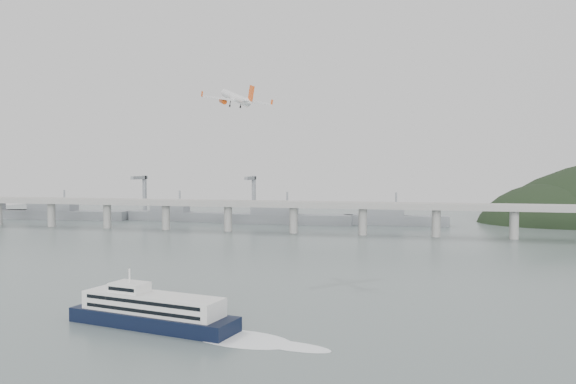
# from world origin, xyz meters

# --- Properties ---
(ground) EXTENTS (900.00, 900.00, 0.00)m
(ground) POSITION_xyz_m (0.00, 0.00, 0.00)
(ground) COLOR slate
(ground) RESTS_ON ground
(bridge) EXTENTS (800.00, 22.00, 23.90)m
(bridge) POSITION_xyz_m (-1.15, 200.00, 17.65)
(bridge) COLOR #969693
(bridge) RESTS_ON ground
(distant_fleet) EXTENTS (453.00, 60.90, 40.00)m
(distant_fleet) POSITION_xyz_m (-155.36, 265.08, 6.22)
(distant_fleet) COLOR gray
(distant_fleet) RESTS_ON ground
(ferry) EXTENTS (87.32, 27.99, 16.60)m
(ferry) POSITION_xyz_m (-17.99, -43.88, 4.50)
(ferry) COLOR black
(ferry) RESTS_ON ground
(airliner) EXTENTS (31.31, 33.41, 13.77)m
(airliner) POSITION_xyz_m (-27.74, 63.95, 80.63)
(airliner) COLOR white
(airliner) RESTS_ON ground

